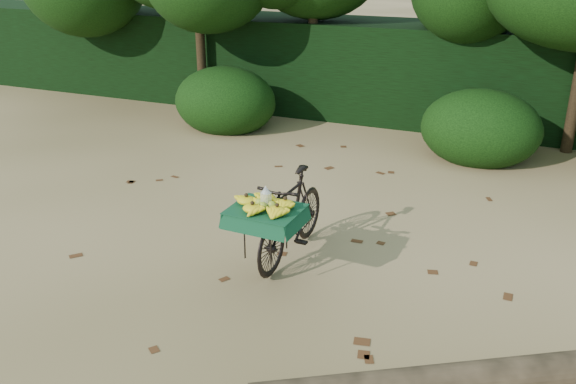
% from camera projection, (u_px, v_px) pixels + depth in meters
% --- Properties ---
extents(ground, '(80.00, 80.00, 0.00)m').
position_uv_depth(ground, '(282.00, 263.00, 6.54)').
color(ground, tan).
rests_on(ground, ground).
extents(vendor_bicycle, '(0.71, 1.70, 0.96)m').
position_uv_depth(vendor_bicycle, '(290.00, 215.00, 6.50)').
color(vendor_bicycle, black).
rests_on(vendor_bicycle, ground).
extents(fallen_log, '(3.49, 2.29, 0.28)m').
position_uv_depth(fallen_log, '(507.00, 376.00, 4.62)').
color(fallen_log, brown).
rests_on(fallen_log, ground).
extents(hedge_backdrop, '(26.00, 1.80, 1.80)m').
position_uv_depth(hedge_backdrop, '(414.00, 72.00, 11.56)').
color(hedge_backdrop, black).
rests_on(hedge_backdrop, ground).
extents(tree_row, '(14.50, 2.00, 4.00)m').
position_uv_depth(tree_row, '(373.00, 15.00, 10.70)').
color(tree_row, black).
rests_on(tree_row, ground).
extents(bush_clumps, '(8.80, 1.70, 0.90)m').
position_uv_depth(bush_clumps, '(416.00, 125.00, 9.85)').
color(bush_clumps, black).
rests_on(bush_clumps, ground).
extents(leaf_litter, '(7.00, 7.30, 0.01)m').
position_uv_depth(leaf_litter, '(304.00, 237.00, 7.09)').
color(leaf_litter, '#4E2B14').
rests_on(leaf_litter, ground).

